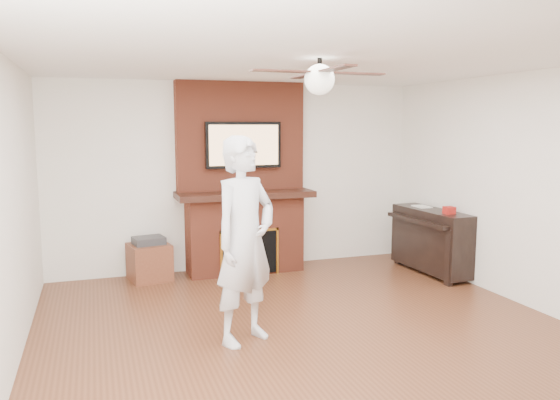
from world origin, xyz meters
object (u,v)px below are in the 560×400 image
object	(u,v)px
side_table	(149,260)
piano	(431,239)
fireplace	(243,197)
person	(245,241)

from	to	relation	value
side_table	piano	xyz separation A→B (m)	(3.54, -0.86, 0.20)
fireplace	side_table	world-z (taller)	fireplace
person	side_table	distance (m)	2.46
piano	person	bearing A→B (deg)	-156.86
person	piano	distance (m)	3.27
fireplace	piano	xyz separation A→B (m)	(2.29, -0.93, -0.54)
fireplace	person	distance (m)	2.43
fireplace	side_table	bearing A→B (deg)	-176.91
person	piano	world-z (taller)	person
side_table	person	bearing A→B (deg)	-85.48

